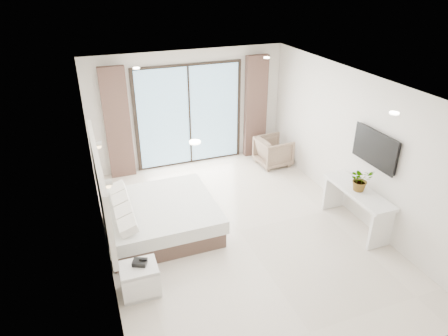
{
  "coord_description": "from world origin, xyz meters",
  "views": [
    {
      "loc": [
        -2.37,
        -5.49,
        4.32
      ],
      "look_at": [
        -0.14,
        0.4,
        1.12
      ],
      "focal_mm": 32.0,
      "sensor_mm": 36.0,
      "label": 1
    }
  ],
  "objects": [
    {
      "name": "console_desk",
      "position": [
        2.04,
        -0.6,
        0.56
      ],
      "size": [
        0.47,
        1.5,
        0.77
      ],
      "color": "white",
      "rests_on": "ground"
    },
    {
      "name": "armchair",
      "position": [
        1.82,
        2.24,
        0.38
      ],
      "size": [
        0.74,
        0.78,
        0.76
      ],
      "primitive_type": "imported",
      "rotation": [
        0.0,
        0.0,
        1.64
      ],
      "color": "#8F715D",
      "rests_on": "ground"
    },
    {
      "name": "plant",
      "position": [
        2.04,
        -0.6,
        0.94
      ],
      "size": [
        0.46,
        0.49,
        0.33
      ],
      "primitive_type": "imported",
      "rotation": [
        0.0,
        0.0,
        -0.19
      ],
      "color": "#33662D",
      "rests_on": "console_desk"
    },
    {
      "name": "bed",
      "position": [
        -1.34,
        0.53,
        0.29
      ],
      "size": [
        1.94,
        1.85,
        0.68
      ],
      "color": "brown",
      "rests_on": "ground"
    },
    {
      "name": "room_shell",
      "position": [
        -0.2,
        0.79,
        1.58
      ],
      "size": [
        4.62,
        6.22,
        2.72
      ],
      "color": "silver",
      "rests_on": "ground"
    },
    {
      "name": "ground",
      "position": [
        0.0,
        0.0,
        0.0
      ],
      "size": [
        6.2,
        6.2,
        0.0
      ],
      "primitive_type": "plane",
      "color": "beige",
      "rests_on": "ground"
    },
    {
      "name": "nightstand",
      "position": [
        -1.95,
        -0.91,
        0.24
      ],
      "size": [
        0.54,
        0.45,
        0.48
      ],
      "rotation": [
        0.0,
        0.0,
        -0.02
      ],
      "color": "white",
      "rests_on": "ground"
    },
    {
      "name": "phone",
      "position": [
        -1.92,
        -0.87,
        0.52
      ],
      "size": [
        0.24,
        0.22,
        0.07
      ],
      "primitive_type": "cube",
      "rotation": [
        0.0,
        0.0,
        -0.43
      ],
      "color": "black",
      "rests_on": "nightstand"
    }
  ]
}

